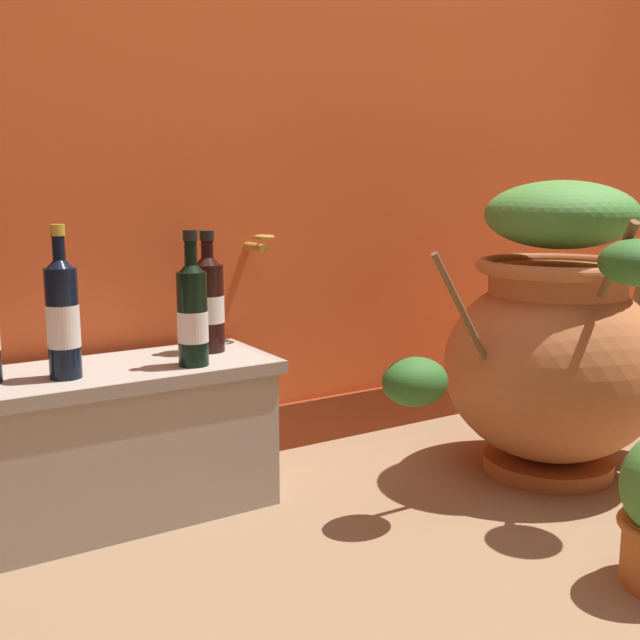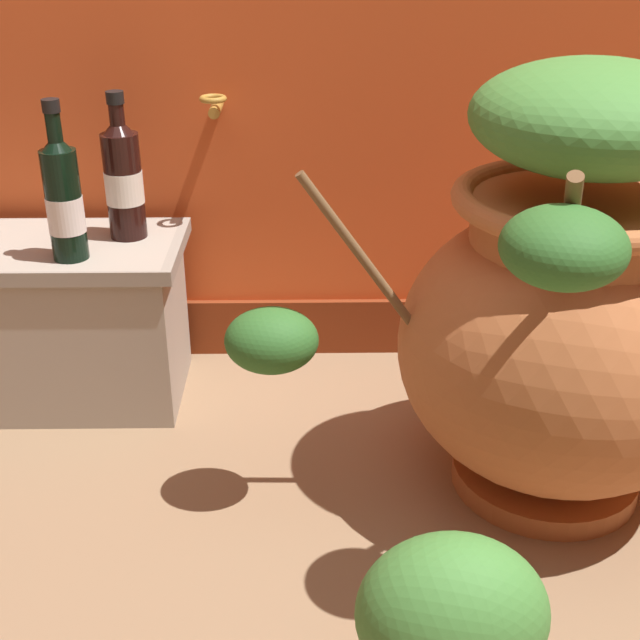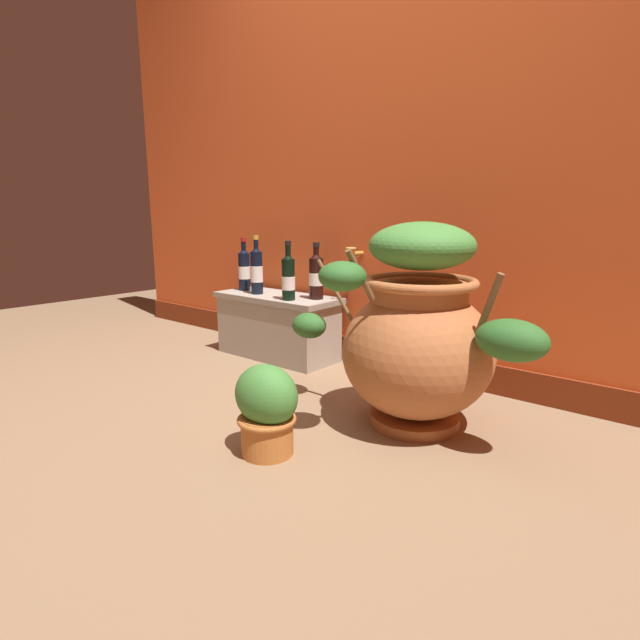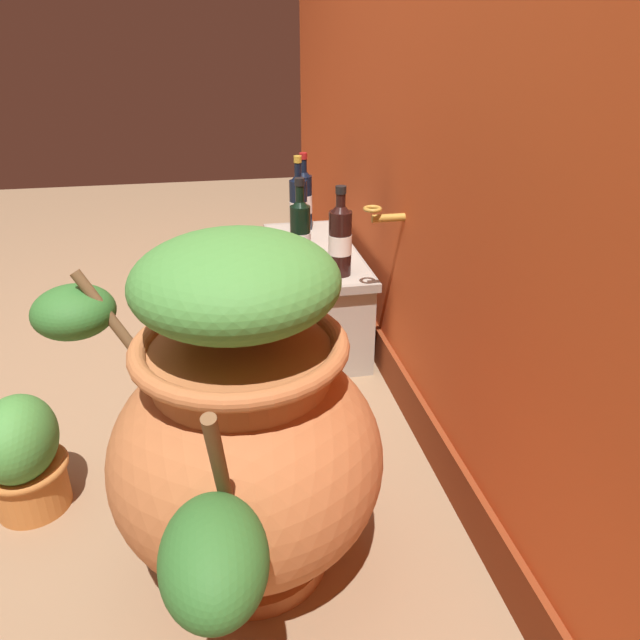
% 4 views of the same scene
% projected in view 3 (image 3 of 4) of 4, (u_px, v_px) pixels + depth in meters
% --- Properties ---
extents(ground_plane, '(7.00, 7.00, 0.00)m').
position_uv_depth(ground_plane, '(239.00, 445.00, 1.79)').
color(ground_plane, '#896B4C').
extents(back_wall, '(4.40, 0.33, 2.60)m').
position_uv_depth(back_wall, '(417.00, 111.00, 2.42)').
color(back_wall, '#D15123').
rests_on(back_wall, ground_plane).
extents(terracotta_urn, '(1.07, 0.69, 0.78)m').
position_uv_depth(terracotta_urn, '(418.00, 335.00, 1.89)').
color(terracotta_urn, '#B26638').
rests_on(terracotta_urn, ground_plane).
extents(stone_ledge, '(0.74, 0.31, 0.36)m').
position_uv_depth(stone_ledge, '(277.00, 323.00, 2.86)').
color(stone_ledge, '#9E9384').
rests_on(stone_ledge, ground_plane).
extents(wine_bottle_left, '(0.07, 0.07, 0.31)m').
position_uv_depth(wine_bottle_left, '(244.00, 268.00, 2.96)').
color(wine_bottle_left, black).
rests_on(wine_bottle_left, stone_ledge).
extents(wine_bottle_middle, '(0.07, 0.07, 0.31)m').
position_uv_depth(wine_bottle_middle, '(288.00, 276.00, 2.63)').
color(wine_bottle_middle, black).
rests_on(wine_bottle_middle, stone_ledge).
extents(wine_bottle_right, '(0.08, 0.08, 0.30)m').
position_uv_depth(wine_bottle_right, '(316.00, 274.00, 2.67)').
color(wine_bottle_right, black).
rests_on(wine_bottle_right, stone_ledge).
extents(wine_bottle_back, '(0.07, 0.07, 0.33)m').
position_uv_depth(wine_bottle_back, '(257.00, 270.00, 2.83)').
color(wine_bottle_back, black).
rests_on(wine_bottle_back, stone_ledge).
extents(potted_shrub, '(0.24, 0.20, 0.32)m').
position_uv_depth(potted_shrub, '(267.00, 409.00, 1.70)').
color(potted_shrub, '#C17033').
rests_on(potted_shrub, ground_plane).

